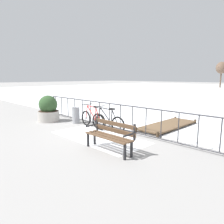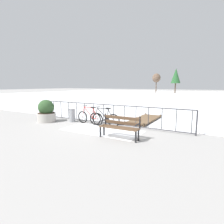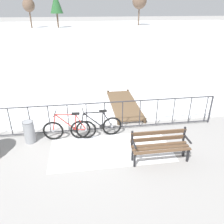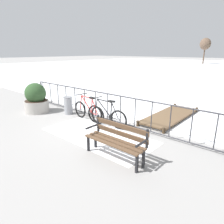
# 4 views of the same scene
# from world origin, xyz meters

# --- Properties ---
(ground_plane) EXTENTS (160.00, 160.00, 0.00)m
(ground_plane) POSITION_xyz_m (0.00, 0.00, 0.00)
(ground_plane) COLOR gray
(snow_patch) EXTENTS (3.65, 1.69, 0.01)m
(snow_patch) POSITION_xyz_m (0.67, -1.20, 0.00)
(snow_patch) COLOR white
(snow_patch) RESTS_ON ground
(railing_fence) EXTENTS (9.06, 0.06, 1.07)m
(railing_fence) POSITION_xyz_m (0.00, 0.00, 0.56)
(railing_fence) COLOR #2D2D33
(railing_fence) RESTS_ON ground
(bicycle_near_railing) EXTENTS (1.71, 0.52, 0.97)m
(bicycle_near_railing) POSITION_xyz_m (0.30, -0.38, 0.37)
(bicycle_near_railing) COLOR black
(bicycle_near_railing) RESTS_ON ground
(bicycle_second) EXTENTS (1.71, 0.52, 0.97)m
(bicycle_second) POSITION_xyz_m (-0.57, -0.41, 0.37)
(bicycle_second) COLOR black
(bicycle_second) RESTS_ON ground
(park_bench) EXTENTS (1.60, 0.48, 0.89)m
(park_bench) POSITION_xyz_m (1.94, -1.83, 0.51)
(park_bench) COLOR brown
(park_bench) RESTS_ON ground
(planter_with_shrub) EXTENTS (1.01, 1.01, 1.25)m
(planter_with_shrub) POSITION_xyz_m (-3.11, -1.09, 0.57)
(planter_with_shrub) COLOR #ADA8A0
(planter_with_shrub) RESTS_ON ground
(trash_bin) EXTENTS (0.35, 0.35, 0.73)m
(trash_bin) POSITION_xyz_m (-1.83, -0.39, 0.37)
(trash_bin) COLOR gray
(trash_bin) RESTS_ON ground
(wooden_dock) EXTENTS (1.10, 3.18, 0.20)m
(wooden_dock) POSITION_xyz_m (1.66, 1.84, 0.12)
(wooden_dock) COLOR brown
(wooden_dock) RESTS_ON ground
(tree_west_mid) EXTENTS (2.08, 2.08, 5.03)m
(tree_west_mid) POSITION_xyz_m (-8.43, 38.62, 3.84)
(tree_west_mid) COLOR brown
(tree_west_mid) RESTS_ON ground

